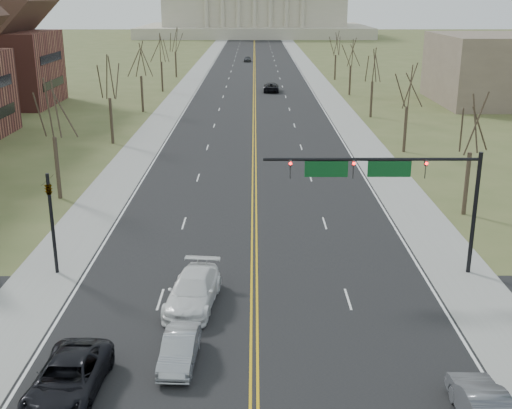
{
  "coord_description": "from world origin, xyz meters",
  "views": [
    {
      "loc": [
        0.02,
        -20.85,
        15.38
      ],
      "look_at": [
        0.11,
        17.12,
        3.0
      ],
      "focal_mm": 45.0,
      "sensor_mm": 36.0,
      "label": 1
    }
  ],
  "objects_px": {
    "car_far_sb": "(247,59)",
    "car_sb_inner_second": "(193,291)",
    "car_nb_outer_lead": "(483,407)",
    "car_sb_inner_lead": "(180,349)",
    "car_far_nb": "(271,87)",
    "car_sb_outer_lead": "(68,378)",
    "signal_left": "(51,212)",
    "signal_mast": "(388,177)"
  },
  "relations": [
    {
      "from": "car_sb_outer_lead",
      "to": "car_sb_inner_second",
      "type": "bearing_deg",
      "value": 63.77
    },
    {
      "from": "car_nb_outer_lead",
      "to": "car_far_nb",
      "type": "bearing_deg",
      "value": -85.64
    },
    {
      "from": "signal_left",
      "to": "car_sb_outer_lead",
      "type": "xyz_separation_m",
      "value": [
        4.03,
        -12.09,
        -2.92
      ]
    },
    {
      "from": "car_sb_outer_lead",
      "to": "car_far_sb",
      "type": "bearing_deg",
      "value": 89.92
    },
    {
      "from": "car_nb_outer_lead",
      "to": "car_sb_outer_lead",
      "type": "xyz_separation_m",
      "value": [
        -16.04,
        1.86,
        0.02
      ]
    },
    {
      "from": "car_sb_inner_lead",
      "to": "car_nb_outer_lead",
      "type": "bearing_deg",
      "value": -17.29
    },
    {
      "from": "car_nb_outer_lead",
      "to": "car_sb_inner_lead",
      "type": "distance_m",
      "value": 12.58
    },
    {
      "from": "car_sb_inner_lead",
      "to": "signal_left",
      "type": "bearing_deg",
      "value": 132.95
    },
    {
      "from": "signal_mast",
      "to": "car_sb_inner_second",
      "type": "distance_m",
      "value": 12.43
    },
    {
      "from": "car_sb_outer_lead",
      "to": "car_nb_outer_lead",
      "type": "bearing_deg",
      "value": -4.33
    },
    {
      "from": "signal_left",
      "to": "car_sb_outer_lead",
      "type": "bearing_deg",
      "value": -71.57
    },
    {
      "from": "signal_mast",
      "to": "signal_left",
      "type": "relative_size",
      "value": 2.02
    },
    {
      "from": "car_nb_outer_lead",
      "to": "car_sb_inner_second",
      "type": "height_order",
      "value": "car_sb_inner_second"
    },
    {
      "from": "signal_mast",
      "to": "car_far_nb",
      "type": "height_order",
      "value": "signal_mast"
    },
    {
      "from": "car_sb_inner_lead",
      "to": "car_sb_outer_lead",
      "type": "distance_m",
      "value": 4.85
    },
    {
      "from": "car_sb_inner_lead",
      "to": "car_far_nb",
      "type": "bearing_deg",
      "value": 88.42
    },
    {
      "from": "signal_left",
      "to": "car_sb_inner_lead",
      "type": "relative_size",
      "value": 1.48
    },
    {
      "from": "car_sb_inner_lead",
      "to": "car_sb_inner_second",
      "type": "relative_size",
      "value": 0.71
    },
    {
      "from": "car_sb_inner_second",
      "to": "car_nb_outer_lead",
      "type": "bearing_deg",
      "value": -33.27
    },
    {
      "from": "car_sb_outer_lead",
      "to": "car_far_sb",
      "type": "height_order",
      "value": "car_sb_outer_lead"
    },
    {
      "from": "signal_mast",
      "to": "car_sb_outer_lead",
      "type": "xyz_separation_m",
      "value": [
        -14.91,
        -12.09,
        -4.97
      ]
    },
    {
      "from": "car_sb_inner_lead",
      "to": "car_far_nb",
      "type": "height_order",
      "value": "car_far_nb"
    },
    {
      "from": "car_nb_outer_lead",
      "to": "car_far_nb",
      "type": "xyz_separation_m",
      "value": [
        -5.73,
        88.25,
        -0.01
      ]
    },
    {
      "from": "signal_mast",
      "to": "car_sb_inner_lead",
      "type": "xyz_separation_m",
      "value": [
        -10.71,
        -9.68,
        -5.08
      ]
    },
    {
      "from": "car_sb_inner_lead",
      "to": "car_far_nb",
      "type": "relative_size",
      "value": 0.75
    },
    {
      "from": "car_sb_inner_second",
      "to": "car_far_sb",
      "type": "relative_size",
      "value": 1.47
    },
    {
      "from": "car_sb_inner_second",
      "to": "car_far_sb",
      "type": "distance_m",
      "value": 130.2
    },
    {
      "from": "car_sb_outer_lead",
      "to": "car_far_sb",
      "type": "relative_size",
      "value": 1.44
    },
    {
      "from": "signal_left",
      "to": "car_far_nb",
      "type": "xyz_separation_m",
      "value": [
        14.33,
        74.29,
        -2.95
      ]
    },
    {
      "from": "signal_left",
      "to": "car_far_sb",
      "type": "bearing_deg",
      "value": 85.57
    },
    {
      "from": "car_sb_inner_lead",
      "to": "car_far_nb",
      "type": "xyz_separation_m",
      "value": [
        6.1,
        83.97,
        0.09
      ]
    },
    {
      "from": "signal_left",
      "to": "car_nb_outer_lead",
      "type": "xyz_separation_m",
      "value": [
        20.07,
        -13.96,
        -2.94
      ]
    },
    {
      "from": "car_nb_outer_lead",
      "to": "car_sb_outer_lead",
      "type": "bearing_deg",
      "value": -5.99
    },
    {
      "from": "car_far_nb",
      "to": "car_far_sb",
      "type": "bearing_deg",
      "value": -83.27
    },
    {
      "from": "signal_left",
      "to": "car_sb_inner_lead",
      "type": "distance_m",
      "value": 13.07
    },
    {
      "from": "signal_mast",
      "to": "car_nb_outer_lead",
      "type": "xyz_separation_m",
      "value": [
        1.12,
        -13.96,
        -4.99
      ]
    },
    {
      "from": "car_far_sb",
      "to": "car_sb_inner_second",
      "type": "bearing_deg",
      "value": -86.31
    },
    {
      "from": "car_nb_outer_lead",
      "to": "car_far_sb",
      "type": "xyz_separation_m",
      "value": [
        -10.31,
        139.96,
        -0.1
      ]
    },
    {
      "from": "car_sb_outer_lead",
      "to": "car_far_sb",
      "type": "distance_m",
      "value": 138.22
    },
    {
      "from": "signal_mast",
      "to": "signal_left",
      "type": "xyz_separation_m",
      "value": [
        -18.95,
        0.0,
        -2.05
      ]
    },
    {
      "from": "signal_left",
      "to": "car_sb_inner_second",
      "type": "bearing_deg",
      "value": -26.68
    },
    {
      "from": "signal_mast",
      "to": "car_sb_outer_lead",
      "type": "bearing_deg",
      "value": -140.97
    }
  ]
}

